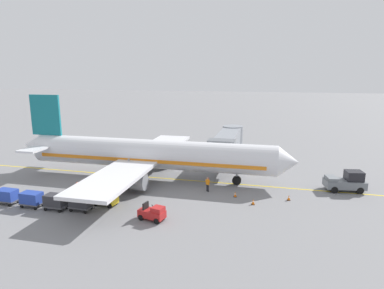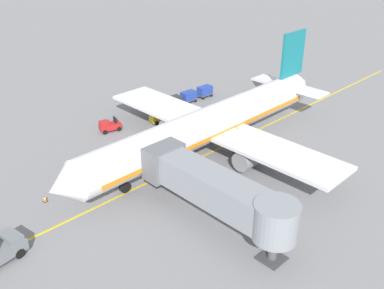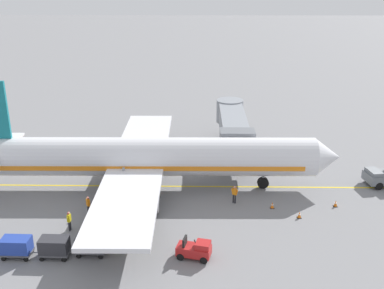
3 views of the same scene
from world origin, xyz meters
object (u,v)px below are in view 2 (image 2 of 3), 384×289
baggage_tug_lead (159,117)px  ground_crew_marshaller (193,109)px  baggage_cart_front (161,107)px  baggage_tug_trailing (109,126)px  safety_cone_nose_left (69,175)px  baggage_cart_second_in_train (174,101)px  baggage_cart_tail_end (205,91)px  ground_crew_loader (130,160)px  safety_cone_nose_right (97,174)px  baggage_cart_third_in_train (189,96)px  parked_airliner (210,124)px  ground_crew_wing_walker (203,117)px  safety_cone_wing_tip (45,199)px  jet_bridge (216,189)px

baggage_tug_lead → ground_crew_marshaller: 4.60m
baggage_cart_front → baggage_tug_trailing: bearing=87.5°
baggage_tug_trailing → safety_cone_nose_left: 10.80m
baggage_cart_second_in_train → baggage_tug_trailing: bearing=90.4°
baggage_cart_tail_end → ground_crew_loader: bearing=113.8°
ground_crew_marshaller → safety_cone_nose_right: bearing=103.4°
safety_cone_nose_left → baggage_cart_third_in_train: bearing=-74.4°
baggage_cart_front → safety_cone_nose_right: 16.40m
parked_airliner → ground_crew_wing_walker: (5.38, -4.39, -2.23)m
ground_crew_loader → ground_crew_marshaller: bearing=-69.9°
baggage_cart_front → safety_cone_nose_right: size_ratio=4.94×
baggage_cart_third_in_train → ground_crew_marshaller: bearing=142.8°
parked_airliner → safety_cone_wing_tip: parked_airliner is taller
baggage_cart_third_in_train → baggage_cart_tail_end: same height
baggage_cart_front → ground_crew_wing_walker: (-6.08, -1.59, 0.00)m
baggage_cart_second_in_train → ground_crew_marshaller: 3.78m
ground_crew_loader → safety_cone_nose_left: (2.67, 5.41, -0.66)m
baggage_tug_lead → baggage_cart_tail_end: size_ratio=0.90×
baggage_tug_trailing → ground_crew_wing_walker: 11.33m
safety_cone_nose_left → safety_cone_wing_tip: bearing=119.9°
jet_bridge → baggage_cart_second_in_train: bearing=-34.4°
baggage_cart_tail_end → ground_crew_loader: ground_crew_loader is taller
parked_airliner → safety_cone_nose_right: parked_airliner is taller
parked_airliner → ground_crew_loader: 9.26m
baggage_tug_lead → safety_cone_wing_tip: (-6.01, 18.54, -0.42)m
parked_airliner → baggage_cart_tail_end: size_ratio=12.76×
baggage_tug_lead → safety_cone_nose_right: baggage_tug_lead is taller
baggage_cart_second_in_train → safety_cone_wing_tip: baggage_cart_second_in_train is taller
ground_crew_marshaller → baggage_cart_front: bearing=36.8°
baggage_cart_third_in_train → ground_crew_wing_walker: 7.54m
jet_bridge → ground_crew_loader: bearing=-2.8°
baggage_cart_front → baggage_cart_third_in_train: (0.42, -5.40, 0.00)m
ground_crew_loader → baggage_cart_front: bearing=-53.2°
ground_crew_marshaller → jet_bridge: bearing=140.4°
baggage_cart_tail_end → safety_cone_nose_right: baggage_cart_tail_end is taller
baggage_tug_lead → baggage_cart_tail_end: (2.18, -10.31, 0.24)m
safety_cone_wing_tip → baggage_cart_third_in_train: bearing=-72.2°
baggage_cart_front → baggage_cart_tail_end: bearing=-87.8°
baggage_cart_tail_end → safety_cone_nose_right: bearing=108.6°
baggage_cart_front → baggage_cart_second_in_train: size_ratio=1.00×
safety_cone_nose_right → safety_cone_wing_tip: (-0.41, 5.75, 0.00)m
baggage_cart_front → baggage_cart_third_in_train: size_ratio=1.00×
ground_crew_loader → safety_cone_nose_left: size_ratio=2.86×
safety_cone_wing_tip → safety_cone_nose_right: bearing=-85.9°
parked_airliner → safety_cone_nose_left: bearing=67.6°
safety_cone_wing_tip → baggage_cart_second_in_train: bearing=-70.2°
parked_airliner → safety_cone_nose_right: (4.01, 11.79, -2.90)m
baggage_cart_tail_end → ground_crew_wing_walker: 9.43m
baggage_cart_third_in_train → safety_cone_wing_tip: size_ratio=4.94×
parked_airliner → ground_crew_marshaller: bearing=-33.4°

